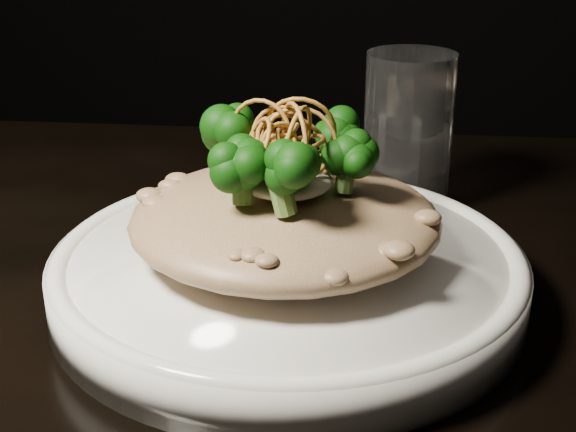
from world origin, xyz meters
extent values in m
cube|color=black|center=(0.00, 0.00, 0.73)|extent=(1.10, 0.80, 0.04)
cylinder|color=white|center=(-0.02, 0.04, 0.77)|extent=(0.29, 0.29, 0.03)
ellipsoid|color=brown|center=(-0.02, 0.05, 0.80)|extent=(0.19, 0.19, 0.04)
ellipsoid|color=white|center=(-0.02, 0.04, 0.83)|extent=(0.05, 0.05, 0.02)
cylinder|color=white|center=(0.06, 0.21, 0.81)|extent=(0.08, 0.08, 0.12)
camera|label=1|loc=(0.03, -0.40, 0.99)|focal=50.00mm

